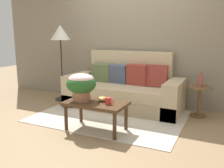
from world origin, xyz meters
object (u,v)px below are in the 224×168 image
at_px(couch, 124,91).
at_px(coffee_table, 96,106).
at_px(coffee_mug, 108,101).
at_px(side_table, 199,96).
at_px(snack_bowl, 102,99).
at_px(potted_plant, 81,84).
at_px(floor_lamp, 60,37).
at_px(table_vase, 200,80).

distance_m(couch, coffee_table, 1.25).
xyz_separation_m(couch, coffee_mug, (0.30, -1.28, 0.15)).
relative_size(side_table, snack_bowl, 3.66).
xyz_separation_m(potted_plant, coffee_mug, (0.44, -0.00, -0.20)).
bearing_deg(floor_lamp, coffee_mug, -35.68).
xyz_separation_m(coffee_mug, snack_bowl, (-0.14, 0.10, -0.01)).
relative_size(floor_lamp, potted_plant, 3.65).
distance_m(floor_lamp, coffee_mug, 2.26).
distance_m(side_table, potted_plant, 2.02).
height_order(side_table, table_vase, table_vase).
bearing_deg(potted_plant, coffee_mug, -0.41).
distance_m(potted_plant, snack_bowl, 0.37).
distance_m(side_table, snack_bowl, 1.72).
relative_size(floor_lamp, snack_bowl, 10.95).
height_order(floor_lamp, snack_bowl, floor_lamp).
distance_m(potted_plant, coffee_mug, 0.48).
bearing_deg(couch, potted_plant, -96.30).
height_order(snack_bowl, table_vase, table_vase).
bearing_deg(coffee_table, snack_bowl, 48.30).
bearing_deg(snack_bowl, coffee_mug, -34.85).
distance_m(couch, table_vase, 1.39).
bearing_deg(coffee_table, couch, 93.88).
xyz_separation_m(side_table, floor_lamp, (-2.76, -0.10, 0.96)).
height_order(floor_lamp, coffee_mug, floor_lamp).
bearing_deg(coffee_table, table_vase, 45.79).
bearing_deg(side_table, snack_bowl, -134.75).
bearing_deg(couch, coffee_mug, -76.96).
xyz_separation_m(couch, snack_bowl, (0.15, -1.18, 0.15)).
height_order(side_table, floor_lamp, floor_lamp).
bearing_deg(coffee_mug, potted_plant, 179.59).
distance_m(side_table, coffee_mug, 1.70).
bearing_deg(table_vase, couch, -177.67).
bearing_deg(side_table, table_vase, 107.19).
relative_size(floor_lamp, table_vase, 6.33).
height_order(floor_lamp, table_vase, floor_lamp).
bearing_deg(floor_lamp, couch, 2.32).
relative_size(couch, snack_bowl, 15.24).
relative_size(couch, potted_plant, 5.08).
bearing_deg(coffee_table, floor_lamp, 141.28).
height_order(coffee_table, floor_lamp, floor_lamp).
relative_size(coffee_table, potted_plant, 2.06).
bearing_deg(floor_lamp, potted_plant, -43.94).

